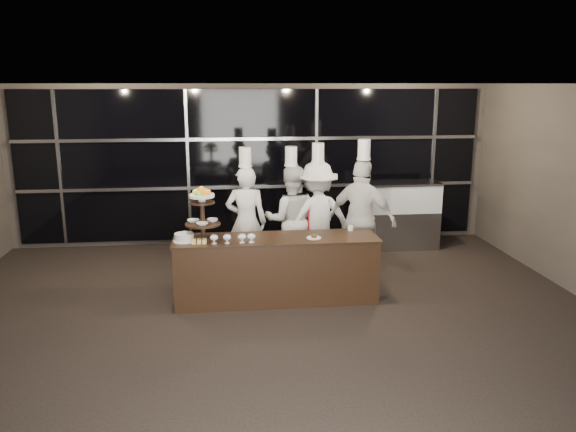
{
  "coord_description": "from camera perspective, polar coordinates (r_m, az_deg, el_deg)",
  "views": [
    {
      "loc": [
        -0.52,
        -5.55,
        3.0
      ],
      "look_at": [
        0.36,
        2.22,
        1.15
      ],
      "focal_mm": 35.0,
      "sensor_mm": 36.0,
      "label": 1
    }
  ],
  "objects": [
    {
      "name": "buffet_counter",
      "position": [
        7.92,
        -1.2,
        -5.36
      ],
      "size": [
        2.84,
        0.74,
        0.92
      ],
      "color": "black",
      "rests_on": "ground"
    },
    {
      "name": "layer_cake",
      "position": [
        7.71,
        -10.5,
        -2.15
      ],
      "size": [
        0.3,
        0.3,
        0.11
      ],
      "color": "white",
      "rests_on": "buffet_counter"
    },
    {
      "name": "pastry_squares",
      "position": [
        7.6,
        -9.02,
        -2.53
      ],
      "size": [
        0.19,
        0.13,
        0.05
      ],
      "color": "#FAD57A",
      "rests_on": "buffet_counter"
    },
    {
      "name": "display_case",
      "position": [
        10.61,
        11.22,
        0.46
      ],
      "size": [
        1.42,
        0.62,
        1.24
      ],
      "color": "#A5A5AA",
      "rests_on": "ground"
    },
    {
      "name": "chef_cup",
      "position": [
        8.18,
        6.38,
        -1.24
      ],
      "size": [
        0.08,
        0.08,
        0.07
      ],
      "primitive_type": "cylinder",
      "color": "white",
      "rests_on": "buffet_counter"
    },
    {
      "name": "chef_d",
      "position": [
        8.75,
        7.51,
        -0.31
      ],
      "size": [
        1.16,
        1.03,
        2.19
      ],
      "color": "white",
      "rests_on": "ground"
    },
    {
      "name": "compotes",
      "position": [
        7.52,
        -5.55,
        -2.16
      ],
      "size": [
        0.61,
        0.11,
        0.12
      ],
      "color": "silver",
      "rests_on": "buffet_counter"
    },
    {
      "name": "chef_a",
      "position": [
        8.82,
        -4.26,
        -0.46
      ],
      "size": [
        0.69,
        0.5,
        2.06
      ],
      "color": "white",
      "rests_on": "ground"
    },
    {
      "name": "small_plate",
      "position": [
        7.74,
        2.65,
        -2.17
      ],
      "size": [
        0.2,
        0.2,
        0.05
      ],
      "color": "white",
      "rests_on": "buffet_counter"
    },
    {
      "name": "display_stand",
      "position": [
        7.66,
        -8.71,
        0.63
      ],
      "size": [
        0.48,
        0.48,
        0.74
      ],
      "color": "black",
      "rests_on": "buffet_counter"
    },
    {
      "name": "room",
      "position": [
        5.77,
        -1.08,
        -1.76
      ],
      "size": [
        10.0,
        10.0,
        10.0
      ],
      "color": "black",
      "rests_on": "ground"
    },
    {
      "name": "window_wall",
      "position": [
        10.6,
        -3.59,
        5.18
      ],
      "size": [
        8.6,
        0.1,
        2.8
      ],
      "color": "black",
      "rests_on": "ground"
    },
    {
      "name": "chef_b",
      "position": [
        8.97,
        0.31,
        -0.31
      ],
      "size": [
        0.89,
        0.72,
        2.05
      ],
      "color": "silver",
      "rests_on": "ground"
    },
    {
      "name": "chef_c",
      "position": [
        8.98,
        2.98,
        -0.16
      ],
      "size": [
        1.28,
        0.89,
        2.1
      ],
      "color": "white",
      "rests_on": "ground"
    }
  ]
}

